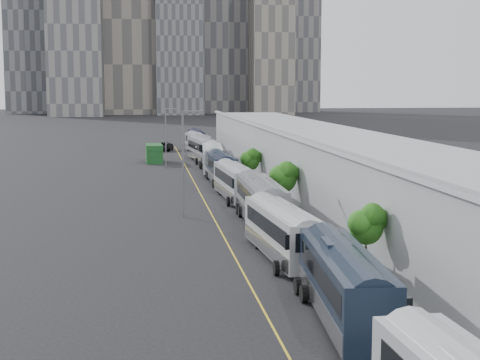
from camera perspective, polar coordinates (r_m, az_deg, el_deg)
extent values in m
cube|color=gray|center=(72.09, 6.05, -2.30)|extent=(10.00, 170.00, 0.12)
cube|color=gold|center=(70.40, -2.30, -2.53)|extent=(0.12, 160.00, 0.02)
cube|color=gray|center=(72.66, 9.15, 0.39)|extent=(12.00, 160.00, 6.80)
cube|color=gray|center=(72.41, 9.19, 2.31)|extent=(12.45, 160.40, 2.57)
cube|color=gray|center=(70.86, 4.63, 3.21)|extent=(0.30, 160.00, 0.40)
cube|color=slate|center=(317.29, -12.73, 13.48)|extent=(22.00, 22.00, 95.00)
cube|color=slate|center=(325.70, -4.81, 12.13)|extent=(20.00, 20.00, 80.00)
cube|color=gray|center=(324.76, 2.45, 11.28)|extent=(18.00, 18.00, 70.00)
cube|color=slate|center=(363.01, 4.19, 12.42)|extent=(22.00, 22.00, 90.00)
cube|color=black|center=(38.23, 8.04, -7.95)|extent=(3.59, 13.42, 3.21)
cube|color=black|center=(37.89, 8.14, -7.18)|extent=(3.53, 11.84, 1.09)
cube|color=silver|center=(38.51, 8.02, -9.43)|extent=(3.61, 13.16, 1.03)
cube|color=black|center=(39.25, 7.49, -4.90)|extent=(1.48, 2.33, 0.31)
cube|color=#B4B5B7|center=(51.50, 3.33, -4.00)|extent=(3.53, 13.09, 3.13)
cube|color=black|center=(51.20, 3.37, -3.42)|extent=(3.48, 11.55, 1.07)
cube|color=silver|center=(51.70, 3.32, -5.09)|extent=(3.55, 12.84, 1.00)
cube|color=#B4B5B7|center=(52.64, 3.04, -1.85)|extent=(1.45, 2.28, 0.30)
cube|color=slate|center=(64.28, 1.62, -1.64)|extent=(2.90, 13.74, 3.32)
cube|color=black|center=(63.98, 1.65, -1.14)|extent=(2.94, 12.10, 1.13)
cube|color=silver|center=(64.45, 1.62, -2.57)|extent=(2.93, 13.47, 1.06)
cube|color=slate|center=(65.57, 1.41, 0.14)|extent=(1.40, 2.34, 0.32)
cube|color=#ABADB5|center=(78.50, -0.38, -0.12)|extent=(3.36, 13.00, 3.12)
cube|color=black|center=(78.23, -0.36, 0.27)|extent=(3.32, 11.46, 1.06)
cube|color=silver|center=(78.63, -0.38, -0.84)|extent=(3.38, 12.75, 1.00)
cube|color=#ABADB5|center=(79.76, -0.51, 1.24)|extent=(1.42, 2.25, 0.30)
cube|color=black|center=(92.37, -1.54, 1.01)|extent=(2.84, 13.11, 3.17)
cube|color=black|center=(92.11, -1.53, 1.34)|extent=(2.87, 11.54, 1.08)
cube|color=silver|center=(92.48, -1.54, 0.38)|extent=(2.88, 12.85, 1.01)
cube|color=black|center=(93.69, -1.64, 2.16)|extent=(1.35, 2.23, 0.30)
cube|color=silver|center=(104.03, -2.16, 1.74)|extent=(3.69, 13.70, 3.28)
cube|color=black|center=(103.77, -2.15, 2.05)|extent=(3.63, 12.08, 1.12)
cube|color=silver|center=(104.13, -2.16, 1.16)|extent=(3.71, 13.43, 1.05)
cube|color=silver|center=(105.42, -2.24, 2.79)|extent=(1.52, 2.38, 0.31)
cube|color=gray|center=(118.97, -2.91, 2.43)|extent=(4.14, 13.87, 3.31)
cube|color=black|center=(118.71, -2.90, 2.71)|extent=(4.03, 12.24, 1.13)
cube|color=silver|center=(119.06, -2.90, 1.92)|extent=(4.15, 13.60, 1.06)
cube|color=gray|center=(120.40, -2.97, 3.35)|extent=(1.60, 2.44, 0.32)
cube|color=#9798A0|center=(134.17, -3.32, 2.91)|extent=(3.83, 12.84, 3.07)
cube|color=black|center=(133.94, -3.31, 3.14)|extent=(3.73, 11.34, 1.04)
cube|color=silver|center=(134.25, -3.31, 2.49)|extent=(3.84, 12.60, 0.98)
cube|color=#9798A0|center=(135.51, -3.37, 3.66)|extent=(1.48, 2.26, 0.29)
cube|color=black|center=(145.66, -3.40, 3.23)|extent=(2.55, 12.41, 3.00)
cube|color=black|center=(145.44, -3.40, 3.44)|extent=(2.60, 10.92, 1.02)
cube|color=silver|center=(145.73, -3.40, 2.85)|extent=(2.59, 12.16, 0.96)
cube|color=black|center=(146.98, -3.45, 3.91)|extent=(1.25, 2.10, 0.29)
cylinder|color=black|center=(46.22, 9.73, -5.52)|extent=(0.18, 0.18, 3.63)
sphere|color=#296216|center=(45.85, 9.78, -3.30)|extent=(2.09, 2.09, 2.09)
cylinder|color=black|center=(70.89, 3.36, -1.08)|extent=(0.18, 0.18, 3.43)
sphere|color=#296216|center=(70.65, 3.38, 0.38)|extent=(2.58, 2.58, 2.58)
cylinder|color=black|center=(93.25, 0.81, 0.75)|extent=(0.18, 0.18, 2.83)
sphere|color=#296216|center=(93.09, 0.81, 1.68)|extent=(2.31, 2.31, 2.31)
cylinder|color=#59595E|center=(67.45, -4.44, 1.23)|extent=(0.18, 0.18, 9.83)
cylinder|color=#59595E|center=(67.18, -3.71, 5.33)|extent=(1.80, 0.14, 0.14)
cube|color=#59595E|center=(67.24, -3.03, 5.21)|extent=(0.50, 0.22, 0.18)
cylinder|color=#59595E|center=(108.29, -5.78, 3.22)|extent=(0.18, 0.18, 8.88)
cylinder|color=#59595E|center=(108.11, -5.33, 5.52)|extent=(1.80, 0.14, 0.14)
cube|color=#59595E|center=(108.14, -4.91, 5.45)|extent=(0.50, 0.22, 0.18)
cube|color=#14411A|center=(117.87, -6.68, 2.06)|extent=(2.71, 6.21, 2.87)
imported|color=black|center=(139.09, -5.89, 2.59)|extent=(3.80, 6.20, 1.60)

